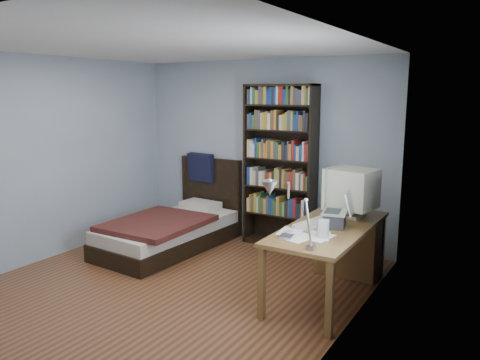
{
  "coord_description": "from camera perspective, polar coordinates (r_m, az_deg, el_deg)",
  "views": [
    {
      "loc": [
        3.08,
        -3.59,
        2.05
      ],
      "look_at": [
        0.42,
        0.81,
        1.09
      ],
      "focal_mm": 35.0,
      "sensor_mm": 36.0,
      "label": 1
    }
  ],
  "objects": [
    {
      "name": "room",
      "position": [
        4.78,
        -9.13,
        0.84
      ],
      "size": [
        4.2,
        4.24,
        2.5
      ],
      "color": "#522B18",
      "rests_on": "ground"
    },
    {
      "name": "desk",
      "position": [
        5.35,
        12.6,
        -7.4
      ],
      "size": [
        0.75,
        1.75,
        0.73
      ],
      "color": "brown",
      "rests_on": "floor"
    },
    {
      "name": "crt_monitor",
      "position": [
        5.17,
        13.43,
        -1.1
      ],
      "size": [
        0.53,
        0.49,
        0.53
      ],
      "color": "beige",
      "rests_on": "desk"
    },
    {
      "name": "laptop",
      "position": [
        4.76,
        11.67,
        -4.4
      ],
      "size": [
        0.36,
        0.35,
        0.38
      ],
      "color": "#2D2D30",
      "rests_on": "desk"
    },
    {
      "name": "desk_lamp",
      "position": [
        3.63,
        4.52,
        -1.86
      ],
      "size": [
        0.26,
        0.57,
        0.67
      ],
      "color": "#99999E",
      "rests_on": "desk"
    },
    {
      "name": "keyboard",
      "position": [
        4.81,
        9.05,
        -5.27
      ],
      "size": [
        0.3,
        0.52,
        0.05
      ],
      "primitive_type": "cube",
      "rotation": [
        0.0,
        0.07,
        -0.23
      ],
      "color": "beige",
      "rests_on": "desk"
    },
    {
      "name": "speaker",
      "position": [
        4.39,
        10.13,
        -5.9
      ],
      "size": [
        0.1,
        0.1,
        0.17
      ],
      "primitive_type": "cube",
      "rotation": [
        0.0,
        0.0,
        0.14
      ],
      "color": "#9A9A9C",
      "rests_on": "desk"
    },
    {
      "name": "soda_can",
      "position": [
        5.05,
        10.62,
        -4.09
      ],
      "size": [
        0.06,
        0.06,
        0.11
      ],
      "primitive_type": "cylinder",
      "color": "#073717",
      "rests_on": "desk"
    },
    {
      "name": "mouse",
      "position": [
        5.06,
        11.58,
        -4.57
      ],
      "size": [
        0.06,
        0.11,
        0.04
      ],
      "primitive_type": "ellipsoid",
      "color": "silver",
      "rests_on": "desk"
    },
    {
      "name": "phone_silver",
      "position": [
        4.66,
        6.53,
        -5.8
      ],
      "size": [
        0.09,
        0.12,
        0.02
      ],
      "primitive_type": "cube",
      "rotation": [
        0.0,
        0.0,
        0.44
      ],
      "color": "silver",
      "rests_on": "desk"
    },
    {
      "name": "phone_grey",
      "position": [
        4.52,
        5.93,
        -6.3
      ],
      "size": [
        0.07,
        0.1,
        0.02
      ],
      "primitive_type": "cube",
      "rotation": [
        0.0,
        0.0,
        -0.29
      ],
      "color": "#9A9A9C",
      "rests_on": "desk"
    },
    {
      "name": "external_drive",
      "position": [
        4.37,
        5.72,
        -6.9
      ],
      "size": [
        0.13,
        0.13,
        0.02
      ],
      "primitive_type": "cube",
      "rotation": [
        0.0,
        0.0,
        0.15
      ],
      "color": "#9A9A9C",
      "rests_on": "desk"
    },
    {
      "name": "bookshelf",
      "position": [
        6.24,
        4.87,
        1.65
      ],
      "size": [
        0.97,
        0.3,
        2.16
      ],
      "color": "black",
      "rests_on": "floor"
    },
    {
      "name": "bed",
      "position": [
        6.4,
        -8.24,
        -5.81
      ],
      "size": [
        1.11,
        2.09,
        1.16
      ],
      "color": "black",
      "rests_on": "floor"
    }
  ]
}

